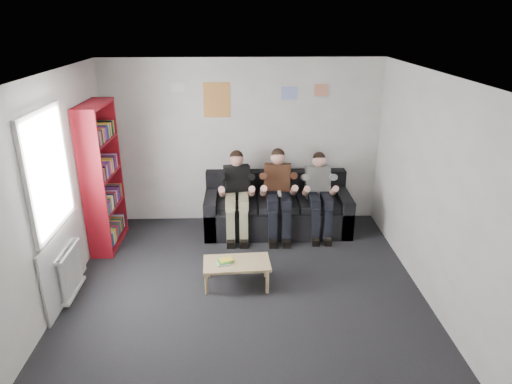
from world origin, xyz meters
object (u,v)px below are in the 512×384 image
at_px(bookshelf, 103,177).
at_px(person_right, 319,195).
at_px(person_left, 237,195).
at_px(person_middle, 278,194).
at_px(coffee_table, 237,265).
at_px(sofa, 277,210).

xyz_separation_m(bookshelf, person_right, (3.25, 0.24, -0.42)).
distance_m(person_left, person_right, 1.29).
bearing_deg(person_middle, coffee_table, -105.35).
relative_size(sofa, person_right, 1.77).
xyz_separation_m(bookshelf, person_left, (1.96, 0.24, -0.41)).
distance_m(sofa, person_right, 0.76).
bearing_deg(person_right, sofa, 161.27).
relative_size(person_left, person_right, 1.03).
relative_size(bookshelf, person_left, 1.61).
bearing_deg(sofa, person_middle, -90.00).
bearing_deg(person_right, bookshelf, -176.96).
bearing_deg(bookshelf, person_left, 7.68).
xyz_separation_m(sofa, person_left, (-0.65, -0.21, 0.36)).
bearing_deg(person_middle, bookshelf, -166.55).
height_order(bookshelf, person_left, bookshelf).
height_order(sofa, person_middle, person_middle).
bearing_deg(person_left, person_right, -8.09).
distance_m(sofa, person_left, 0.77).
height_order(sofa, bookshelf, bookshelf).
xyz_separation_m(sofa, bookshelf, (-2.61, -0.45, 0.76)).
relative_size(sofa, coffee_table, 2.72).
relative_size(sofa, bookshelf, 1.07).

